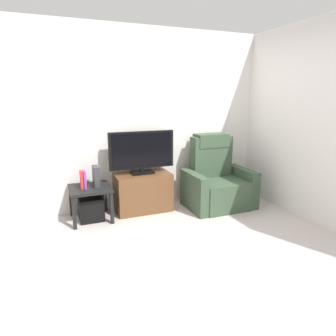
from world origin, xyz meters
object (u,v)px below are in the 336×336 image
tv_stand (143,192)px  side_table (90,192)px  book_middle (85,180)px  game_console (96,176)px  television (142,151)px  subwoofer_box (91,208)px  book_leftmost (82,180)px  recliner_armchair (217,182)px

tv_stand → side_table: 0.77m
book_middle → game_console: (0.15, 0.03, 0.02)m
television → book_middle: (-0.82, -0.10, -0.30)m
subwoofer_box → game_console: game_console is taller
book_middle → game_console: game_console is taller
book_middle → book_leftmost: bearing=180.0°
side_table → game_console: bearing=6.3°
television → game_console: television is taller
tv_stand → television: 0.60m
book_leftmost → book_middle: book_leftmost is taller
television → book_middle: 0.88m
television → subwoofer_box: 1.05m
side_table → subwoofer_box: size_ratio=1.71×
tv_stand → book_leftmost: (-0.86, -0.08, 0.30)m
side_table → game_console: game_console is taller
subwoofer_box → game_console: (0.09, 0.01, 0.44)m
tv_stand → game_console: 0.74m
book_leftmost → tv_stand: bearing=5.2°
side_table → book_leftmost: size_ratio=2.28×
tv_stand → television: (0.00, 0.02, 0.60)m
television → subwoofer_box: bearing=-174.2°
tv_stand → side_table: tv_stand is taller
book_leftmost → book_middle: 0.04m
television → game_console: 0.73m
television → subwoofer_box: size_ratio=2.98×
tv_stand → book_middle: book_middle is taller
recliner_armchair → book_middle: size_ratio=4.58×
subwoofer_box → book_middle: size_ratio=1.34×
tv_stand → television: size_ratio=0.84×
tv_stand → book_leftmost: size_ratio=3.36×
book_leftmost → game_console: (0.19, 0.03, 0.02)m
tv_stand → game_console: size_ratio=2.86×
side_table → book_middle: size_ratio=2.29×
television → book_middle: size_ratio=4.00×
recliner_armchair → book_middle: bearing=165.9°
book_middle → game_console: bearing=11.3°
book_leftmost → game_console: size_ratio=0.85×
television → side_table: 0.91m
book_leftmost → game_console: bearing=9.0°
book_leftmost → television: bearing=6.5°
game_console → tv_stand: bearing=4.1°
book_leftmost → book_middle: bearing=0.0°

